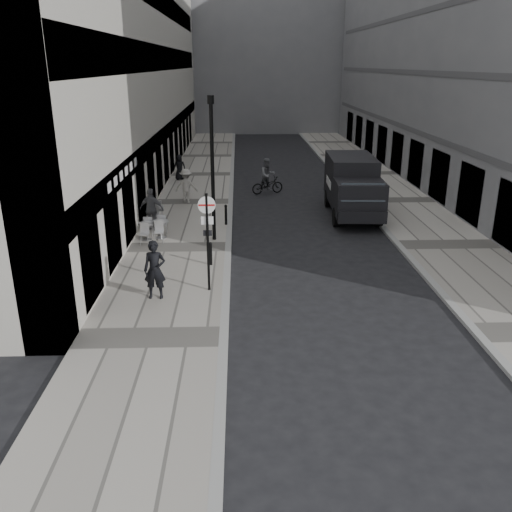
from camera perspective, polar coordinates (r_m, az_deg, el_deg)
The scene contains 19 objects.
ground at distance 12.65m, azimuth -3.72°, elevation -14.65°, with size 120.00×120.00×0.00m, color black.
sidewalk at distance 29.41m, azimuth -6.61°, elevation 5.62°, with size 4.00×60.00×0.12m, color #A8A297.
far_sidewalk at distance 30.53m, azimuth 14.54°, elevation 5.64°, with size 4.00×60.00×0.12m, color #A8A297.
building_left at distance 35.59m, azimuth -13.29°, elevation 22.19°, with size 4.00×45.00×18.00m, color #B6B1A5.
building_right at distance 37.59m, azimuth 21.00°, elevation 22.85°, with size 6.00×45.00×20.00m, color slate.
building_far at distance 66.57m, azimuth -1.02°, elevation 22.97°, with size 24.00×16.00×22.00m, color slate.
walking_man at distance 17.12m, azimuth -10.60°, elevation -1.45°, with size 0.68×0.45×1.87m, color black.
sign_post at distance 17.12m, azimuth -5.14°, elevation 2.83°, with size 0.55×0.09×3.22m.
lamppost at distance 22.10m, azimuth -4.62°, elevation 9.80°, with size 0.26×0.26×5.84m.
bollard_near at distance 24.86m, azimuth -3.18°, elevation 4.30°, with size 0.12×0.12×0.87m, color black.
bollard_far at distance 19.86m, azimuth -4.79°, elevation 0.18°, with size 0.11×0.11×0.81m, color black.
panel_van at distance 27.08m, azimuth 10.12°, elevation 7.51°, with size 2.49×6.03×2.79m.
cyclist at distance 31.38m, azimuth 1.21°, elevation 8.01°, with size 2.01×1.28×2.04m.
pedestrian_a at distance 24.32m, azimuth -10.93°, elevation 4.84°, with size 1.10×0.46×1.87m, color #58595D.
pedestrian_b at distance 29.00m, azimuth -7.36°, elevation 7.33°, with size 1.16×0.67×1.79m, color #A5A199.
pedestrian_c at distance 35.02m, azimuth -8.06°, elevation 9.24°, with size 0.78×0.51×1.59m, color black.
cafe_table_near at distance 25.41m, azimuth -10.46°, elevation 4.45°, with size 0.74×1.68×0.95m.
cafe_table_mid at distance 23.06m, azimuth -11.44°, elevation 2.72°, with size 0.68×1.53×0.87m.
cafe_table_far at distance 23.19m, azimuth -9.99°, elevation 2.94°, with size 0.69×1.56×0.89m.
Camera 1 is at (0.46, -10.45, 7.11)m, focal length 38.00 mm.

